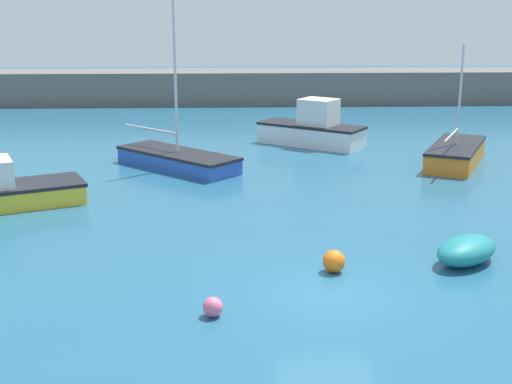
# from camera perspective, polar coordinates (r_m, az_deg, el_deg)

# --- Properties ---
(ground_plane) EXTENTS (120.00, 120.00, 0.20)m
(ground_plane) POSITION_cam_1_polar(r_m,az_deg,el_deg) (17.23, 5.86, -8.28)
(ground_plane) COLOR #235B7A
(harbor_breakwater) EXTENTS (64.60, 3.54, 2.13)m
(harbor_breakwater) POSITION_cam_1_polar(r_m,az_deg,el_deg) (48.65, 0.64, 8.44)
(harbor_breakwater) COLOR #66605B
(harbor_breakwater) RESTS_ON ground_plane
(motorboat_with_cabin) EXTENTS (5.17, 4.36, 2.24)m
(motorboat_with_cabin) POSITION_cam_1_polar(r_m,az_deg,el_deg) (34.11, 4.58, 5.03)
(motorboat_with_cabin) COLOR white
(motorboat_with_cabin) RESTS_ON ground_plane
(sailboat_tall_mast) EXTENTS (5.40, 5.27, 6.96)m
(sailboat_tall_mast) POSITION_cam_1_polar(r_m,az_deg,el_deg) (29.55, -6.29, 2.66)
(sailboat_tall_mast) COLOR #2D56B7
(sailboat_tall_mast) RESTS_ON ground_plane
(dinghy_near_pier) EXTENTS (2.37, 2.28, 0.72)m
(dinghy_near_pier) POSITION_cam_1_polar(r_m,az_deg,el_deg) (19.57, 16.50, -4.49)
(dinghy_near_pier) COLOR teal
(dinghy_near_pier) RESTS_ON ground_plane
(sailboat_twin_hulled) EXTENTS (3.84, 5.41, 4.99)m
(sailboat_twin_hulled) POSITION_cam_1_polar(r_m,az_deg,el_deg) (31.19, 15.69, 2.96)
(sailboat_twin_hulled) COLOR orange
(sailboat_twin_hulled) RESTS_ON ground_plane
(mooring_buoy_pink) EXTENTS (0.44, 0.44, 0.44)m
(mooring_buoy_pink) POSITION_cam_1_polar(r_m,az_deg,el_deg) (15.82, -3.47, -9.17)
(mooring_buoy_pink) COLOR #EA668C
(mooring_buoy_pink) RESTS_ON ground_plane
(mooring_buoy_orange) EXTENTS (0.58, 0.58, 0.58)m
(mooring_buoy_orange) POSITION_cam_1_polar(r_m,az_deg,el_deg) (18.32, 6.25, -5.53)
(mooring_buoy_orange) COLOR orange
(mooring_buoy_orange) RESTS_ON ground_plane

